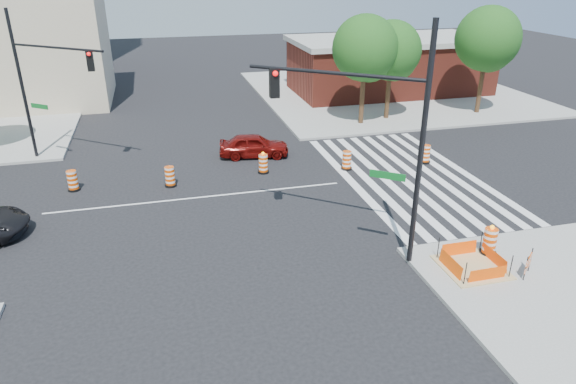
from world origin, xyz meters
name	(u,v)px	position (x,y,z in m)	size (l,w,h in m)	color
ground	(199,197)	(0.00, 0.00, 0.00)	(120.00, 120.00, 0.00)	black
sidewalk_ne	(387,91)	(18.00, 18.00, 0.07)	(22.00, 22.00, 0.15)	gray
crosswalk_east	(407,176)	(10.95, 0.00, 0.01)	(6.75, 13.50, 0.01)	silver
lane_centerline	(199,197)	(0.00, 0.00, 0.01)	(14.00, 0.12, 0.01)	silver
excavation_pit	(472,266)	(9.00, -9.00, 0.22)	(2.20, 2.20, 0.90)	tan
brick_storefront	(389,65)	(18.00, 18.00, 2.32)	(16.50, 8.50, 4.60)	maroon
beige_midrise	(9,39)	(-12.00, 22.00, 5.00)	(14.00, 10.00, 10.00)	#BAAC8E
red_coupe	(254,145)	(3.68, 4.95, 0.68)	(1.60, 3.98, 1.35)	#600B08
signal_pole_se	(371,122)	(5.62, -6.82, 5.28)	(5.20, 4.18, 8.62)	black
signal_pole_nw	(42,75)	(-7.17, 6.72, 4.94)	(4.87, 3.89, 8.06)	black
pit_drum	(490,242)	(10.14, -8.29, 0.66)	(0.63, 0.63, 1.23)	black
barricade	(528,263)	(10.58, -9.92, 0.67)	(0.64, 0.54, 0.94)	#DC4704
tree_north_c	(365,52)	(12.13, 9.43, 4.95)	(4.34, 4.34, 7.37)	#382314
tree_north_d	(392,54)	(14.37, 10.16, 4.63)	(4.05, 4.05, 6.89)	#382314
tree_north_e	(488,42)	(21.54, 9.86, 5.17)	(4.53, 4.53, 7.70)	#382314
median_drum_1	(73,181)	(-5.90, 2.43, 0.48)	(0.60, 0.60, 1.02)	black
median_drum_2	(170,177)	(-1.24, 1.76, 0.48)	(0.60, 0.60, 1.02)	black
median_drum_3	(263,164)	(3.67, 2.35, 0.49)	(0.60, 0.60, 1.18)	black
median_drum_4	(347,161)	(8.16, 1.72, 0.48)	(0.60, 0.60, 1.02)	black
median_drum_5	(425,155)	(12.79, 1.55, 0.48)	(0.60, 0.60, 1.02)	black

